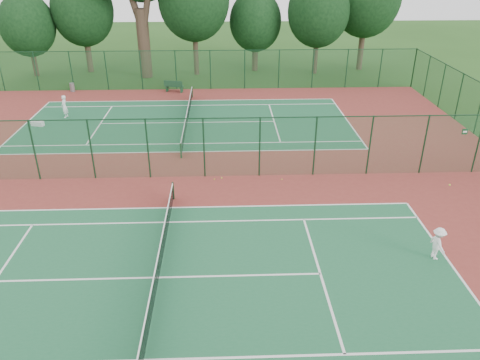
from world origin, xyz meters
name	(u,v)px	position (x,y,z in m)	size (l,w,h in m)	color
ground	(178,177)	(0.00, 0.00, 0.00)	(120.00, 120.00, 0.00)	#224C17
red_pad	(178,177)	(0.00, 0.00, 0.01)	(40.00, 36.00, 0.01)	maroon
court_near	(159,278)	(0.00, -9.00, 0.01)	(23.77, 10.97, 0.01)	#1E5F3A
court_far	(188,123)	(0.00, 9.00, 0.01)	(23.77, 10.97, 0.01)	#1C5B37
fence_north	(193,70)	(0.00, 18.00, 1.76)	(40.00, 0.09, 3.50)	#194B27
fence_divider	(176,148)	(0.00, 0.00, 1.76)	(40.00, 0.09, 3.50)	#1B522D
tennis_net_near	(158,267)	(0.00, -9.00, 0.54)	(0.10, 12.90, 0.97)	#12331A
tennis_net_far	(187,116)	(0.00, 9.00, 0.54)	(0.10, 12.90, 0.97)	#163E20
player_near	(438,243)	(11.38, -8.13, 0.75)	(0.94, 0.54, 1.45)	white
player_far	(64,106)	(-9.33, 10.53, 0.87)	(0.62, 0.40, 1.69)	white
trash_bin	(72,87)	(-10.80, 17.60, 0.39)	(0.43, 0.43, 0.77)	slate
bench	(174,86)	(-1.71, 17.05, 0.56)	(1.78, 0.96, 1.06)	#13381F
kit_bag	(38,124)	(-10.82, 8.72, 0.18)	(0.92, 0.34, 0.34)	white
stray_ball_a	(214,179)	(2.08, -0.47, 0.04)	(0.07, 0.07, 0.07)	gold
stray_ball_b	(282,179)	(5.84, -0.62, 0.04)	(0.06, 0.06, 0.06)	yellow
stray_ball_c	(222,178)	(2.49, -0.32, 0.05)	(0.08, 0.08, 0.08)	#C5DE33
evergreen_row	(202,72)	(0.50, 24.25, 0.00)	(39.00, 5.00, 12.00)	black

